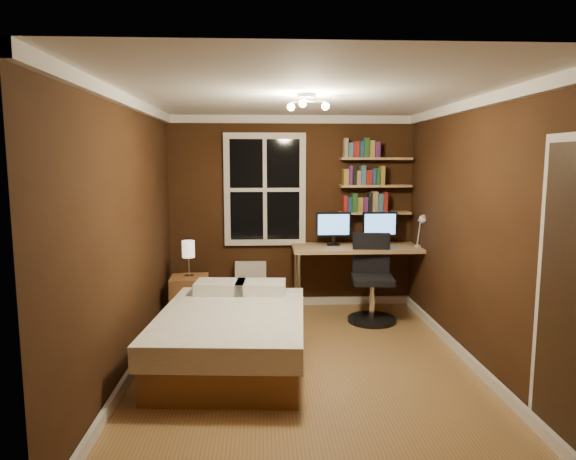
{
  "coord_description": "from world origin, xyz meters",
  "views": [
    {
      "loc": [
        -0.39,
        -4.62,
        1.93
      ],
      "look_at": [
        -0.13,
        0.45,
        1.24
      ],
      "focal_mm": 32.0,
      "sensor_mm": 36.0,
      "label": 1
    }
  ],
  "objects_px": {
    "bedside_lamp": "(189,259)",
    "office_chair": "(372,288)",
    "bed": "(232,335)",
    "radiator": "(251,285)",
    "desk_lamp": "(421,230)",
    "monitor_left": "(333,229)",
    "nightstand": "(190,299)",
    "desk": "(362,251)",
    "monitor_right": "(380,229)"
  },
  "relations": [
    {
      "from": "nightstand",
      "to": "desk",
      "type": "xyz_separation_m",
      "value": [
        2.15,
        0.3,
        0.51
      ]
    },
    {
      "from": "office_chair",
      "to": "desk_lamp",
      "type": "bearing_deg",
      "value": 26.05
    },
    {
      "from": "bed",
      "to": "nightstand",
      "type": "xyz_separation_m",
      "value": [
        -0.59,
        1.34,
        0.0
      ]
    },
    {
      "from": "bed",
      "to": "desk_lamp",
      "type": "distance_m",
      "value": 2.82
    },
    {
      "from": "desk",
      "to": "office_chair",
      "type": "height_order",
      "value": "office_chair"
    },
    {
      "from": "monitor_left",
      "to": "office_chair",
      "type": "bearing_deg",
      "value": -50.05
    },
    {
      "from": "monitor_left",
      "to": "bedside_lamp",
      "type": "bearing_deg",
      "value": -167.84
    },
    {
      "from": "bed",
      "to": "monitor_left",
      "type": "xyz_separation_m",
      "value": [
        1.2,
        1.72,
        0.79
      ]
    },
    {
      "from": "bed",
      "to": "desk",
      "type": "bearing_deg",
      "value": 50.67
    },
    {
      "from": "bed",
      "to": "monitor_right",
      "type": "height_order",
      "value": "monitor_right"
    },
    {
      "from": "nightstand",
      "to": "monitor_right",
      "type": "bearing_deg",
      "value": 6.26
    },
    {
      "from": "bed",
      "to": "monitor_left",
      "type": "bearing_deg",
      "value": 59.55
    },
    {
      "from": "monitor_left",
      "to": "desk_lamp",
      "type": "relative_size",
      "value": 1.02
    },
    {
      "from": "bedside_lamp",
      "to": "desk_lamp",
      "type": "distance_m",
      "value": 2.87
    },
    {
      "from": "bed",
      "to": "radiator",
      "type": "relative_size",
      "value": 3.24
    },
    {
      "from": "bed",
      "to": "desk_lamp",
      "type": "xyz_separation_m",
      "value": [
        2.26,
        1.48,
        0.8
      ]
    },
    {
      "from": "radiator",
      "to": "desk_lamp",
      "type": "bearing_deg",
      "value": -10.53
    },
    {
      "from": "radiator",
      "to": "monitor_left",
      "type": "height_order",
      "value": "monitor_left"
    },
    {
      "from": "radiator",
      "to": "desk",
      "type": "relative_size",
      "value": 0.34
    },
    {
      "from": "desk",
      "to": "desk_lamp",
      "type": "distance_m",
      "value": 0.77
    },
    {
      "from": "desk",
      "to": "desk_lamp",
      "type": "bearing_deg",
      "value": -12.25
    },
    {
      "from": "desk_lamp",
      "to": "bed",
      "type": "bearing_deg",
      "value": -146.78
    },
    {
      "from": "monitor_right",
      "to": "office_chair",
      "type": "xyz_separation_m",
      "value": [
        -0.19,
        -0.49,
        -0.65
      ]
    },
    {
      "from": "nightstand",
      "to": "desk_lamp",
      "type": "xyz_separation_m",
      "value": [
        2.85,
        0.15,
        0.79
      ]
    },
    {
      "from": "bed",
      "to": "monitor_right",
      "type": "distance_m",
      "value": 2.61
    },
    {
      "from": "radiator",
      "to": "desk_lamp",
      "type": "height_order",
      "value": "desk_lamp"
    },
    {
      "from": "bedside_lamp",
      "to": "desk_lamp",
      "type": "xyz_separation_m",
      "value": [
        2.85,
        0.15,
        0.3
      ]
    },
    {
      "from": "bed",
      "to": "monitor_right",
      "type": "xyz_separation_m",
      "value": [
        1.8,
        1.72,
        0.79
      ]
    },
    {
      "from": "desk_lamp",
      "to": "office_chair",
      "type": "xyz_separation_m",
      "value": [
        -0.65,
        -0.25,
        -0.66
      ]
    },
    {
      "from": "bedside_lamp",
      "to": "office_chair",
      "type": "relative_size",
      "value": 0.41
    },
    {
      "from": "desk",
      "to": "nightstand",
      "type": "bearing_deg",
      "value": -172.15
    },
    {
      "from": "nightstand",
      "to": "monitor_right",
      "type": "xyz_separation_m",
      "value": [
        2.39,
        0.39,
        0.79
      ]
    },
    {
      "from": "bedside_lamp",
      "to": "desk",
      "type": "xyz_separation_m",
      "value": [
        2.15,
        0.3,
        0.02
      ]
    },
    {
      "from": "bedside_lamp",
      "to": "desk_lamp",
      "type": "relative_size",
      "value": 0.99
    },
    {
      "from": "monitor_left",
      "to": "monitor_right",
      "type": "distance_m",
      "value": 0.6
    },
    {
      "from": "monitor_right",
      "to": "office_chair",
      "type": "relative_size",
      "value": 0.43
    },
    {
      "from": "radiator",
      "to": "desk",
      "type": "xyz_separation_m",
      "value": [
        1.43,
        -0.24,
        0.48
      ]
    },
    {
      "from": "bedside_lamp",
      "to": "office_chair",
      "type": "height_order",
      "value": "office_chair"
    },
    {
      "from": "desk",
      "to": "office_chair",
      "type": "distance_m",
      "value": 0.55
    },
    {
      "from": "bedside_lamp",
      "to": "radiator",
      "type": "height_order",
      "value": "bedside_lamp"
    },
    {
      "from": "bed",
      "to": "office_chair",
      "type": "xyz_separation_m",
      "value": [
        1.61,
        1.24,
        0.13
      ]
    },
    {
      "from": "monitor_left",
      "to": "office_chair",
      "type": "height_order",
      "value": "monitor_left"
    },
    {
      "from": "monitor_right",
      "to": "desk",
      "type": "bearing_deg",
      "value": -159.22
    },
    {
      "from": "nightstand",
      "to": "desk_lamp",
      "type": "bearing_deg",
      "value": -0.0
    },
    {
      "from": "monitor_left",
      "to": "office_chair",
      "type": "xyz_separation_m",
      "value": [
        0.41,
        -0.49,
        -0.65
      ]
    },
    {
      "from": "radiator",
      "to": "nightstand",
      "type": "bearing_deg",
      "value": -143.34
    },
    {
      "from": "bed",
      "to": "desk_lamp",
      "type": "relative_size",
      "value": 4.48
    },
    {
      "from": "desk_lamp",
      "to": "bedside_lamp",
      "type": "bearing_deg",
      "value": -177.08
    },
    {
      "from": "monitor_right",
      "to": "desk_lamp",
      "type": "relative_size",
      "value": 1.02
    },
    {
      "from": "radiator",
      "to": "office_chair",
      "type": "height_order",
      "value": "office_chair"
    }
  ]
}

